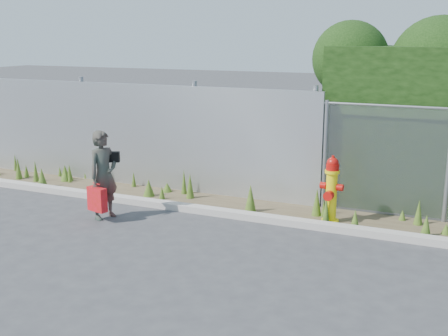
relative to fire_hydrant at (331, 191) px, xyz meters
name	(u,v)px	position (x,y,z in m)	size (l,w,h in m)	color
ground	(205,255)	(-1.38, -2.19, -0.58)	(80.00, 80.00, 0.00)	#3A393C
curb	(248,216)	(-1.38, -0.39, -0.52)	(16.00, 0.22, 0.12)	#ABA39A
weed_strip	(273,203)	(-1.16, 0.30, -0.45)	(16.00, 1.28, 0.54)	#4F412D
corrugated_fence	(129,135)	(-4.63, 0.82, 0.52)	(8.50, 0.21, 2.30)	#A9ABB0
fire_hydrant	(331,191)	(0.00, 0.00, 0.00)	(0.40, 0.36, 1.21)	yellow
woman	(104,175)	(-3.77, -1.32, 0.21)	(0.58, 0.38, 1.59)	#0E5947
red_tote_bag	(97,199)	(-3.77, -1.54, -0.18)	(0.38, 0.14, 0.50)	#B61D0A
black_shoulder_bag	(113,157)	(-3.70, -1.12, 0.50)	(0.25, 0.10, 0.19)	black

